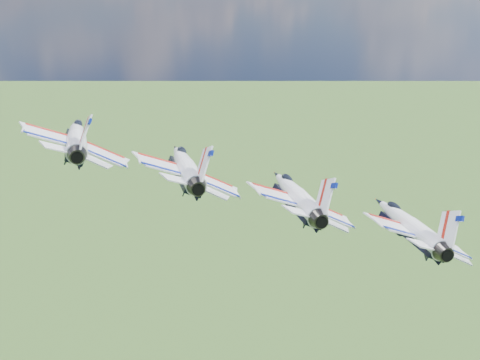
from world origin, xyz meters
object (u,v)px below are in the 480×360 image
jet_0 (77,137)px  jet_1 (185,166)px  jet_2 (295,195)px  jet_3 (408,224)px

jet_0 → jet_1: jet_0 is taller
jet_0 → jet_2: size_ratio=1.00×
jet_2 → jet_1: bearing=159.2°
jet_2 → jet_3: 12.55m
jet_0 → jet_2: 25.09m
jet_2 → jet_3: size_ratio=1.00×
jet_1 → jet_2: bearing=-20.8°
jet_0 → jet_3: (27.82, -23.87, -8.52)m
jet_2 → jet_3: (9.27, -7.96, -2.84)m
jet_1 → jet_3: 25.09m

